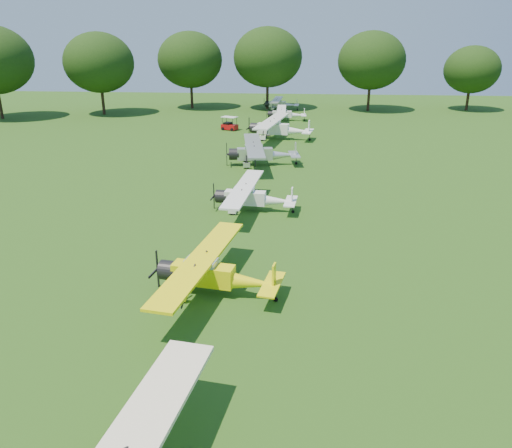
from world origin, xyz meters
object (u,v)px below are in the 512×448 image
Objects in this scene: aircraft_3 at (251,196)px; aircraft_7 at (280,103)px; golf_cart at (229,126)px; aircraft_2 at (213,272)px; aircraft_6 at (285,113)px; aircraft_4 at (260,152)px; aircraft_5 at (278,127)px.

aircraft_3 is 1.02× the size of aircraft_7.
aircraft_7 is at bearing 96.95° from golf_cart.
aircraft_2 reaches higher than aircraft_6.
aircraft_4 is at bearing 98.74° from aircraft_2.
aircraft_4 is 26.48m from aircraft_6.
aircraft_3 is at bearing -92.95° from aircraft_6.
aircraft_2 is at bearing -88.30° from aircraft_3.
aircraft_2 is 51.60m from aircraft_6.
aircraft_3 is at bearing 96.13° from aircraft_2.
aircraft_3 is at bearing -55.83° from golf_cart.
aircraft_7 is (0.31, 62.60, -0.07)m from aircraft_2.
aircraft_2 is 1.08× the size of aircraft_6.
aircraft_3 is 1.03× the size of aircraft_6.
aircraft_6 is (1.53, 51.57, -0.08)m from aircraft_2.
aircraft_4 is 1.20× the size of aircraft_7.
aircraft_2 is at bearing -98.75° from aircraft_4.
aircraft_3 is 50.52m from aircraft_7.
aircraft_5 is (1.18, 37.81, 0.28)m from aircraft_2.
aircraft_4 is at bearing -49.78° from golf_cart.
aircraft_2 is 25.13m from aircraft_4.
aircraft_4 reaches higher than golf_cart.
aircraft_3 is 13.06m from aircraft_4.
aircraft_6 is at bearing -81.12° from aircraft_7.
aircraft_5 is 5.37× the size of golf_cart.
aircraft_3 is 0.77× the size of aircraft_5.
aircraft_2 reaches higher than golf_cart.
aircraft_3 is at bearing -96.34° from aircraft_4.
aircraft_5 is 1.33× the size of aircraft_7.
aircraft_3 reaches higher than aircraft_6.
aircraft_7 is at bearing 95.04° from aircraft_3.
aircraft_7 reaches higher than aircraft_6.
golf_cart is (-5.67, -19.29, -0.49)m from aircraft_7.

